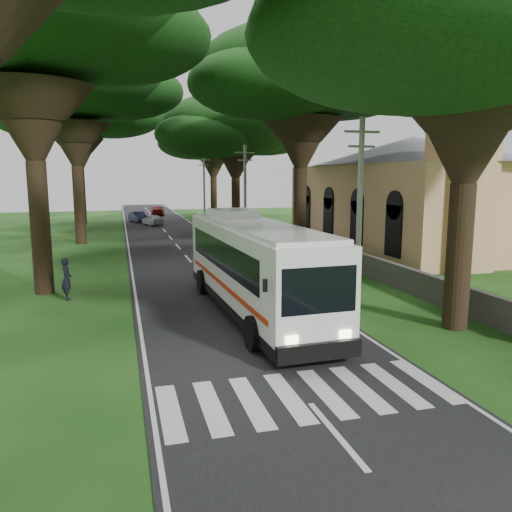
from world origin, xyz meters
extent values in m
plane|color=#154213|center=(0.00, 0.00, 0.00)|extent=(140.00, 140.00, 0.00)
cube|color=black|center=(0.00, 25.00, 0.01)|extent=(8.00, 120.00, 0.04)
cube|color=silver|center=(0.00, -2.00, 0.00)|extent=(8.00, 3.00, 0.01)
cube|color=#383533|center=(9.00, 24.00, 0.60)|extent=(0.35, 50.00, 1.20)
cube|color=#E3A86E|center=(18.00, 22.00, 3.20)|extent=(12.00, 22.00, 6.40)
pyramid|color=#595960|center=(18.00, 22.00, 8.60)|extent=(14.00, 24.00, 2.20)
cube|color=#E3A86E|center=(15.00, 12.00, 5.00)|extent=(3.00, 3.00, 10.00)
cone|color=#595960|center=(15.00, 12.00, 10.80)|extent=(4.00, 4.00, 1.60)
cylinder|color=gray|center=(5.50, 6.00, 4.00)|extent=(0.24, 0.24, 8.00)
cube|color=gray|center=(5.50, 6.00, 7.40)|extent=(1.60, 0.10, 0.10)
cube|color=gray|center=(5.50, 6.00, 6.80)|extent=(1.20, 0.10, 0.10)
cylinder|color=gray|center=(5.50, 26.00, 4.00)|extent=(0.24, 0.24, 8.00)
cube|color=gray|center=(5.50, 26.00, 7.40)|extent=(1.60, 0.10, 0.10)
cube|color=gray|center=(5.50, 26.00, 6.80)|extent=(1.20, 0.10, 0.10)
cylinder|color=gray|center=(5.50, 46.00, 4.00)|extent=(0.24, 0.24, 8.00)
cube|color=gray|center=(5.50, 46.00, 7.40)|extent=(1.60, 0.10, 0.10)
cube|color=gray|center=(5.50, 46.00, 6.80)|extent=(1.20, 0.10, 0.10)
cylinder|color=black|center=(-8.00, 12.00, 3.13)|extent=(0.90, 0.90, 6.26)
cone|color=black|center=(-8.00, 12.00, 8.16)|extent=(3.20, 3.20, 3.80)
ellipsoid|color=black|center=(-8.00, 12.00, 12.91)|extent=(14.20, 14.20, 5.96)
cylinder|color=black|center=(-7.50, 30.00, 3.18)|extent=(0.90, 0.90, 6.37)
cone|color=black|center=(-7.50, 30.00, 8.27)|extent=(3.20, 3.20, 3.80)
ellipsoid|color=black|center=(-7.50, 30.00, 13.15)|extent=(14.86, 14.86, 6.24)
cylinder|color=black|center=(-8.50, 48.00, 3.17)|extent=(0.90, 0.90, 6.33)
cone|color=black|center=(-8.50, 48.00, 8.23)|extent=(3.20, 3.20, 3.80)
ellipsoid|color=black|center=(-8.50, 48.00, 13.07)|extent=(16.18, 16.18, 6.79)
cylinder|color=black|center=(7.50, 2.00, 2.66)|extent=(0.90, 0.90, 5.33)
cone|color=black|center=(7.50, 2.00, 7.23)|extent=(3.20, 3.20, 3.80)
ellipsoid|color=black|center=(7.50, 2.00, 10.84)|extent=(15.17, 15.17, 6.37)
cylinder|color=black|center=(8.00, 20.00, 3.04)|extent=(0.90, 0.90, 6.07)
cone|color=black|center=(8.00, 20.00, 7.97)|extent=(3.20, 3.20, 3.80)
ellipsoid|color=black|center=(8.00, 20.00, 12.50)|extent=(14.66, 14.66, 6.16)
cylinder|color=black|center=(7.50, 38.00, 2.63)|extent=(0.90, 0.90, 5.26)
cone|color=black|center=(7.50, 38.00, 7.16)|extent=(3.20, 3.20, 3.80)
ellipsoid|color=black|center=(7.50, 38.00, 10.69)|extent=(15.24, 15.24, 6.40)
cylinder|color=black|center=(8.50, 56.00, 2.68)|extent=(0.90, 0.90, 5.36)
cone|color=black|center=(8.50, 56.00, 7.26)|extent=(3.20, 3.20, 3.80)
ellipsoid|color=black|center=(8.50, 56.00, 10.90)|extent=(14.01, 14.01, 5.88)
cube|color=white|center=(0.80, 5.88, 2.03)|extent=(3.12, 12.75, 3.11)
cube|color=black|center=(0.79, 6.20, 2.48)|extent=(3.09, 10.44, 1.16)
cube|color=black|center=(0.80, 5.88, 0.53)|extent=(3.16, 12.80, 0.37)
cube|color=red|center=(0.80, 5.88, 1.32)|extent=(3.12, 11.49, 0.19)
cube|color=white|center=(0.80, 5.88, 3.65)|extent=(2.88, 12.11, 0.19)
cylinder|color=black|center=(-0.36, 1.61, 0.58)|extent=(0.41, 1.17, 1.16)
cylinder|color=black|center=(2.28, 1.71, 0.58)|extent=(0.41, 1.17, 1.16)
cylinder|color=black|center=(-0.67, 9.84, 0.58)|extent=(0.41, 1.17, 1.16)
cylinder|color=black|center=(1.97, 9.94, 0.58)|extent=(0.41, 1.17, 1.16)
imported|color=#B1B2B7|center=(-0.80, 43.79, 0.65)|extent=(2.52, 3.91, 1.24)
imported|color=#25214F|center=(-2.23, 48.30, 0.67)|extent=(2.38, 4.09, 1.27)
imported|color=maroon|center=(0.83, 58.25, 0.67)|extent=(2.07, 4.50, 1.28)
imported|color=black|center=(-6.80, 10.31, 0.96)|extent=(0.63, 0.80, 1.93)
camera|label=1|loc=(-4.37, -13.31, 5.62)|focal=35.00mm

